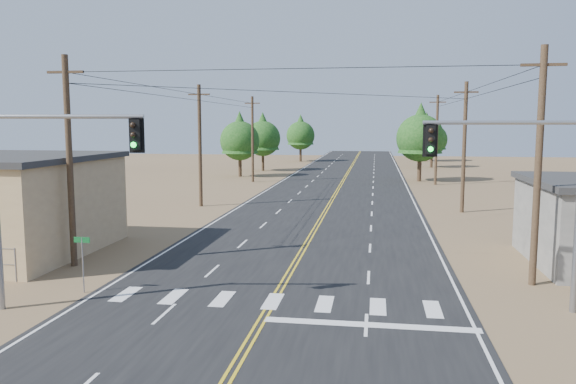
# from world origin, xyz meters

# --- Properties ---
(road) EXTENTS (15.00, 200.00, 0.02)m
(road) POSITION_xyz_m (0.00, 30.00, 0.01)
(road) COLOR black
(road) RESTS_ON ground
(utility_pole_left_near) EXTENTS (1.80, 0.30, 10.00)m
(utility_pole_left_near) POSITION_xyz_m (-10.50, 12.00, 5.12)
(utility_pole_left_near) COLOR #4C3826
(utility_pole_left_near) RESTS_ON ground
(utility_pole_left_mid) EXTENTS (1.80, 0.30, 10.00)m
(utility_pole_left_mid) POSITION_xyz_m (-10.50, 32.00, 5.12)
(utility_pole_left_mid) COLOR #4C3826
(utility_pole_left_mid) RESTS_ON ground
(utility_pole_left_far) EXTENTS (1.80, 0.30, 10.00)m
(utility_pole_left_far) POSITION_xyz_m (-10.50, 52.00, 5.12)
(utility_pole_left_far) COLOR #4C3826
(utility_pole_left_far) RESTS_ON ground
(utility_pole_right_near) EXTENTS (1.80, 0.30, 10.00)m
(utility_pole_right_near) POSITION_xyz_m (10.50, 12.00, 5.12)
(utility_pole_right_near) COLOR #4C3826
(utility_pole_right_near) RESTS_ON ground
(utility_pole_right_mid) EXTENTS (1.80, 0.30, 10.00)m
(utility_pole_right_mid) POSITION_xyz_m (10.50, 32.00, 5.12)
(utility_pole_right_mid) COLOR #4C3826
(utility_pole_right_mid) RESTS_ON ground
(utility_pole_right_far) EXTENTS (1.80, 0.30, 10.00)m
(utility_pole_right_far) POSITION_xyz_m (10.50, 52.00, 5.12)
(utility_pole_right_far) COLOR #4C3826
(utility_pole_right_far) RESTS_ON ground
(signal_mast_left) EXTENTS (5.55, 1.06, 7.27)m
(signal_mast_left) POSITION_xyz_m (-8.21, 5.87, 4.88)
(signal_mast_left) COLOR gray
(signal_mast_left) RESTS_ON ground
(signal_mast_right) EXTENTS (5.62, 0.48, 7.05)m
(signal_mast_right) POSITION_xyz_m (9.41, 8.58, 4.75)
(signal_mast_right) COLOR gray
(signal_mast_right) RESTS_ON ground
(street_sign) EXTENTS (0.68, 0.05, 2.29)m
(street_sign) POSITION_xyz_m (-7.80, 8.00, 1.54)
(street_sign) COLOR gray
(street_sign) RESTS_ON ground
(tree_left_near) EXTENTS (5.07, 5.07, 8.45)m
(tree_left_near) POSITION_xyz_m (-13.55, 58.19, 5.17)
(tree_left_near) COLOR #3F2D1E
(tree_left_near) RESTS_ON ground
(tree_left_mid) EXTENTS (5.13, 5.13, 8.54)m
(tree_left_mid) POSITION_xyz_m (-12.46, 67.74, 5.23)
(tree_left_mid) COLOR #3F2D1E
(tree_left_mid) RESTS_ON ground
(tree_left_far) EXTENTS (5.15, 5.15, 8.58)m
(tree_left_far) POSITION_xyz_m (-9.75, 88.98, 5.25)
(tree_left_far) COLOR #3F2D1E
(tree_left_far) RESTS_ON ground
(tree_right_near) EXTENTS (5.61, 5.61, 9.35)m
(tree_right_near) POSITION_xyz_m (9.00, 55.80, 5.72)
(tree_right_near) COLOR #3F2D1E
(tree_right_near) RESTS_ON ground
(tree_right_mid) EXTENTS (4.76, 4.76, 7.93)m
(tree_right_mid) POSITION_xyz_m (12.50, 78.05, 4.85)
(tree_right_mid) COLOR #3F2D1E
(tree_right_mid) RESTS_ON ground
(tree_right_far) EXTENTS (5.40, 5.40, 9.00)m
(tree_right_far) POSITION_xyz_m (12.85, 92.89, 5.50)
(tree_right_far) COLOR #3F2D1E
(tree_right_far) RESTS_ON ground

